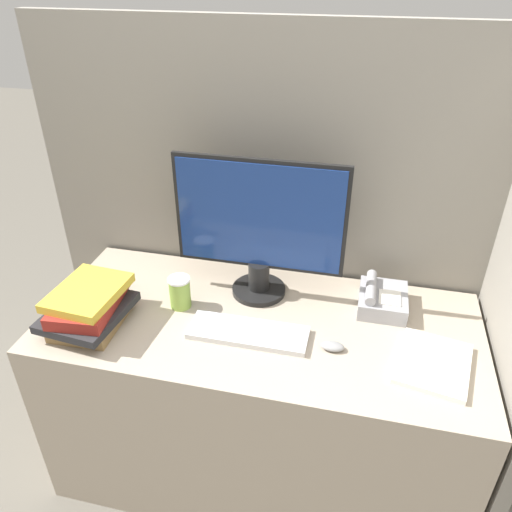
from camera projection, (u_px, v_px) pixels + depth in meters
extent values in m
cube|color=gray|center=(281.00, 247.00, 1.99)|extent=(1.91, 0.04, 1.68)
cube|color=gray|center=(509.00, 331.00, 1.55)|extent=(0.04, 0.74, 1.68)
cube|color=tan|center=(259.00, 398.00, 1.92)|extent=(1.51, 0.68, 0.76)
cylinder|color=black|center=(259.00, 290.00, 1.87)|extent=(0.20, 0.20, 0.02)
cylinder|color=black|center=(259.00, 276.00, 1.83)|extent=(0.08, 0.08, 0.11)
cube|color=black|center=(259.00, 216.00, 1.71)|extent=(0.60, 0.02, 0.41)
cube|color=navy|center=(259.00, 217.00, 1.70)|extent=(0.58, 0.01, 0.38)
cube|color=silver|center=(248.00, 333.00, 1.66)|extent=(0.40, 0.14, 0.02)
ellipsoid|color=gray|center=(333.00, 346.00, 1.60)|extent=(0.08, 0.05, 0.02)
cylinder|color=#8CB247|center=(180.00, 293.00, 1.77)|extent=(0.07, 0.07, 0.11)
cylinder|color=white|center=(179.00, 280.00, 1.74)|extent=(0.08, 0.08, 0.01)
cube|color=olive|center=(91.00, 319.00, 1.70)|extent=(0.21, 0.26, 0.04)
cube|color=#262628|center=(88.00, 312.00, 1.68)|extent=(0.26, 0.31, 0.03)
cube|color=maroon|center=(90.00, 300.00, 1.68)|extent=(0.21, 0.31, 0.04)
cube|color=gold|center=(88.00, 292.00, 1.65)|extent=(0.22, 0.27, 0.03)
cube|color=#99999E|center=(383.00, 300.00, 1.77)|extent=(0.17, 0.20, 0.06)
cube|color=white|center=(390.00, 298.00, 1.73)|extent=(0.08, 0.09, 0.00)
cylinder|color=#99999E|center=(371.00, 287.00, 1.76)|extent=(0.04, 0.18, 0.04)
cube|color=white|center=(433.00, 363.00, 1.53)|extent=(0.26, 0.29, 0.02)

